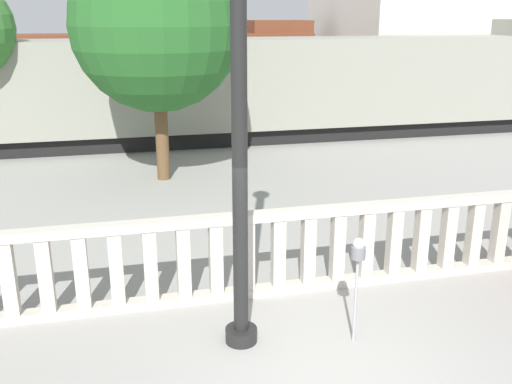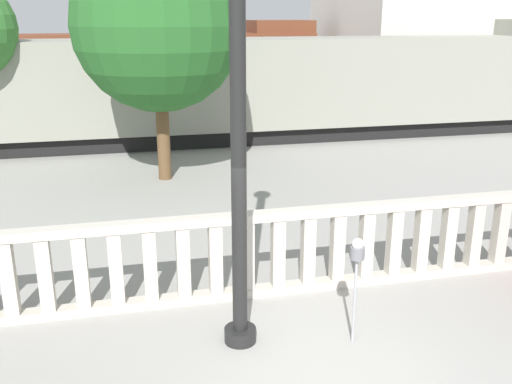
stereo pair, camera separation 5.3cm
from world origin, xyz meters
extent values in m
plane|color=gray|center=(0.00, 0.00, 0.00)|extent=(160.00, 160.00, 0.00)
cube|color=#BCB5A8|center=(0.00, 2.43, 0.07)|extent=(17.73, 0.24, 0.14)
cube|color=#BCB5A8|center=(0.00, 2.43, 1.34)|extent=(17.73, 0.24, 0.14)
cube|color=#BCB5A8|center=(-4.01, 2.43, 0.71)|extent=(0.20, 0.20, 1.13)
cube|color=#BCB5A8|center=(-3.51, 2.43, 0.71)|extent=(0.20, 0.20, 1.13)
cube|color=#BCB5A8|center=(-3.01, 2.43, 0.71)|extent=(0.20, 0.20, 1.13)
cube|color=#BCB5A8|center=(-2.51, 2.43, 0.71)|extent=(0.20, 0.20, 1.13)
cube|color=#BCB5A8|center=(-2.01, 2.43, 0.71)|extent=(0.20, 0.20, 1.13)
cube|color=#BCB5A8|center=(-1.50, 2.43, 0.71)|extent=(0.20, 0.20, 1.13)
cube|color=#BCB5A8|center=(-1.00, 2.43, 0.71)|extent=(0.20, 0.20, 1.13)
cube|color=#BCB5A8|center=(-0.50, 2.43, 0.71)|extent=(0.20, 0.20, 1.13)
cube|color=#BCB5A8|center=(0.00, 2.43, 0.71)|extent=(0.20, 0.20, 1.13)
cube|color=#BCB5A8|center=(0.50, 2.43, 0.71)|extent=(0.20, 0.20, 1.13)
cube|color=#BCB5A8|center=(1.00, 2.43, 0.71)|extent=(0.20, 0.20, 1.13)
cube|color=#BCB5A8|center=(1.50, 2.43, 0.71)|extent=(0.20, 0.20, 1.13)
cube|color=#BCB5A8|center=(2.01, 2.43, 0.71)|extent=(0.20, 0.20, 1.13)
cube|color=#BCB5A8|center=(2.51, 2.43, 0.71)|extent=(0.20, 0.20, 1.13)
cube|color=#BCB5A8|center=(3.01, 2.43, 0.71)|extent=(0.20, 0.20, 1.13)
cube|color=#BCB5A8|center=(3.51, 2.43, 0.71)|extent=(0.20, 0.20, 1.13)
cube|color=#BCB5A8|center=(4.01, 2.43, 0.71)|extent=(0.20, 0.20, 1.13)
cylinder|color=black|center=(-0.88, 1.16, 0.10)|extent=(0.44, 0.44, 0.20)
cylinder|color=black|center=(-0.88, 1.16, 2.98)|extent=(0.20, 0.20, 5.55)
cylinder|color=#99999E|center=(0.63, 0.80, 0.62)|extent=(0.04, 0.04, 1.24)
cylinder|color=slate|center=(0.63, 0.80, 1.32)|extent=(0.19, 0.19, 0.17)
sphere|color=#B2B7BC|center=(0.63, 0.80, 1.45)|extent=(0.16, 0.16, 0.16)
cube|color=black|center=(3.23, 14.03, 0.28)|extent=(23.84, 2.09, 0.55)
cube|color=gray|center=(3.23, 14.03, 2.04)|extent=(24.33, 2.61, 2.99)
cube|color=black|center=(-4.47, 23.20, 0.28)|extent=(22.99, 2.23, 0.55)
cube|color=brown|center=(-4.47, 23.20, 1.99)|extent=(23.46, 2.78, 2.88)
cube|color=brown|center=(5.77, 23.20, 3.73)|extent=(3.00, 2.50, 0.60)
cylinder|color=brown|center=(-1.24, 9.62, 1.20)|extent=(0.35, 0.35, 2.41)
sphere|color=#235B23|center=(-1.24, 9.62, 4.05)|extent=(4.38, 4.38, 4.38)
camera|label=1|loc=(-2.30, -5.61, 4.33)|focal=40.00mm
camera|label=2|loc=(-2.25, -5.62, 4.33)|focal=40.00mm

